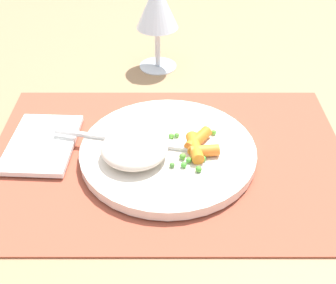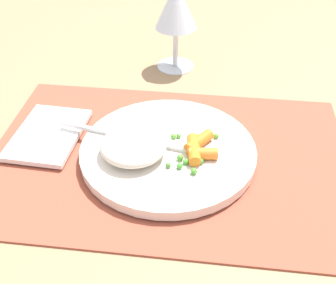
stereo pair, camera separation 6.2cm
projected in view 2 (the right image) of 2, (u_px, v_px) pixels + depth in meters
The scene contains 9 objects.
ground_plane at pixel (168, 159), 0.64m from camera, with size 2.40×2.40×0.00m, color #997551.
placemat at pixel (168, 157), 0.64m from camera, with size 0.51×0.35×0.01m, color #9E4733.
plate at pixel (168, 151), 0.63m from camera, with size 0.25×0.25×0.01m, color silver.
rice_mound at pixel (133, 146), 0.61m from camera, with size 0.09×0.09×0.03m, color beige.
carrot_portion at pixel (197, 147), 0.61m from camera, with size 0.05×0.07×0.02m.
pea_scatter at pixel (190, 153), 0.61m from camera, with size 0.07×0.09×0.01m.
fork at pixel (139, 140), 0.64m from camera, with size 0.21×0.05×0.01m.
wine_glass at pixel (176, 8), 0.78m from camera, with size 0.08×0.08×0.16m.
napkin at pixel (48, 134), 0.67m from camera, with size 0.09×0.14×0.01m, color white.
Camera 2 is at (0.06, -0.48, 0.41)m, focal length 47.31 mm.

